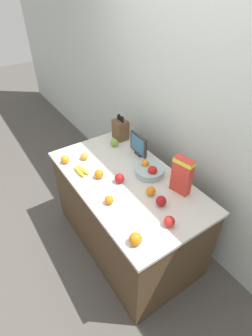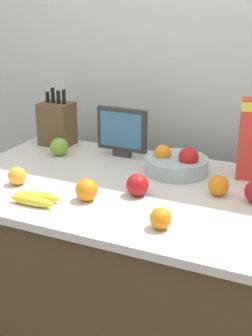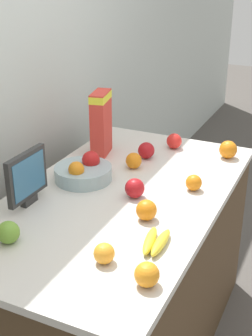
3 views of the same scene
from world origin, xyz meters
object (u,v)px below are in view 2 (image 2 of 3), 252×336
banana_bunch (35,199)px  orange_front_left (219,185)px  knife_block (57,123)px  orange_near_bowl (161,218)px  orange_front_center (17,176)px  apple_rightmost (137,185)px  fruit_bowl (177,163)px  apple_middle (59,147)px  small_monitor (122,131)px  orange_mid_left (87,190)px

banana_bunch → orange_front_left: bearing=30.8°
knife_block → orange_near_bowl: (0.77, -0.60, -0.07)m
knife_block → banana_bunch: size_ratio=1.74×
orange_front_center → orange_near_bowl: (0.64, -0.10, -0.00)m
orange_front_center → orange_front_left: size_ratio=0.93×
apple_rightmost → orange_front_center: apple_rightmost is taller
apple_rightmost → fruit_bowl: bearing=78.4°
fruit_bowl → apple_middle: 0.56m
banana_bunch → orange_front_center: (-0.16, 0.12, 0.02)m
knife_block → fruit_bowl: knife_block is taller
small_monitor → orange_front_left: 0.57m
orange_mid_left → fruit_bowl: bearing=62.5°
orange_front_center → orange_front_left: orange_front_left is taller
banana_bunch → orange_near_bowl: bearing=1.4°
apple_rightmost → knife_block: bearing=146.3°
orange_front_center → orange_near_bowl: bearing=-9.4°
banana_bunch → orange_front_left: 0.67m
apple_middle → orange_front_center: 0.36m
small_monitor → apple_middle: 0.30m
apple_middle → orange_near_bowl: 0.82m
orange_front_center → orange_mid_left: bearing=-3.0°
knife_block → apple_rightmost: 0.72m
orange_front_left → apple_middle: bearing=170.1°
apple_middle → orange_mid_left: same height
fruit_bowl → small_monitor: bearing=163.1°
orange_near_bowl → orange_mid_left: size_ratio=0.87×
banana_bunch → orange_mid_left: (0.16, 0.10, 0.02)m
orange_front_center → orange_mid_left: (0.32, -0.02, 0.00)m
orange_front_left → small_monitor: bearing=154.5°
knife_block → small_monitor: knife_block is taller
small_monitor → orange_front_center: bearing=-116.2°
orange_front_center → banana_bunch: bearing=-35.7°
apple_middle → banana_bunch: bearing=-67.4°
fruit_bowl → orange_near_bowl: (0.11, -0.48, -0.00)m
small_monitor → apple_middle: small_monitor is taller
apple_rightmost → orange_near_bowl: bearing=-50.4°
small_monitor → apple_middle: bearing=-158.3°
fruit_bowl → orange_near_bowl: size_ratio=3.67×
banana_bunch → apple_rightmost: 0.37m
small_monitor → orange_mid_left: bearing=-79.8°
fruit_bowl → apple_middle: size_ratio=3.18×
apple_middle → orange_mid_left: size_ratio=1.00×
banana_bunch → apple_middle: 0.52m
apple_rightmost → orange_front_center: bearing=-167.9°
apple_middle → orange_near_bowl: (0.67, -0.47, -0.01)m
small_monitor → apple_rightmost: bearing=-57.4°
orange_front_center → orange_near_bowl: size_ratio=1.01×
apple_middle → orange_near_bowl: apple_middle is taller
fruit_bowl → orange_front_center: size_ratio=3.63×
apple_rightmost → orange_front_center: (-0.47, -0.10, -0.01)m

